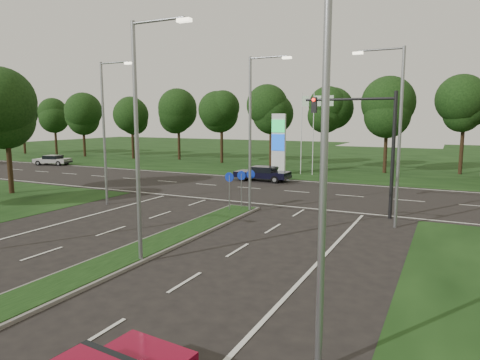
% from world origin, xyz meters
% --- Properties ---
extents(verge_far, '(160.00, 50.00, 0.02)m').
position_xyz_m(verge_far, '(0.00, 55.00, 0.00)').
color(verge_far, black).
rests_on(verge_far, ground).
extents(cross_road, '(160.00, 12.00, 0.02)m').
position_xyz_m(cross_road, '(0.00, 24.00, 0.00)').
color(cross_road, black).
rests_on(cross_road, ground).
extents(median_kerb, '(2.00, 26.00, 0.12)m').
position_xyz_m(median_kerb, '(0.00, 4.00, 0.06)').
color(median_kerb, slate).
rests_on(median_kerb, ground).
extents(streetlight_median_near, '(2.53, 0.22, 9.00)m').
position_xyz_m(streetlight_median_near, '(1.00, 6.00, 5.08)').
color(streetlight_median_near, gray).
rests_on(streetlight_median_near, ground).
extents(streetlight_median_far, '(2.53, 0.22, 9.00)m').
position_xyz_m(streetlight_median_far, '(1.00, 16.00, 5.08)').
color(streetlight_median_far, gray).
rests_on(streetlight_median_far, ground).
extents(streetlight_left_far, '(2.53, 0.22, 9.00)m').
position_xyz_m(streetlight_left_far, '(-8.30, 14.00, 5.08)').
color(streetlight_left_far, gray).
rests_on(streetlight_left_far, ground).
extents(streetlight_right_far, '(2.53, 0.22, 9.00)m').
position_xyz_m(streetlight_right_far, '(8.80, 16.00, 5.08)').
color(streetlight_right_far, gray).
rests_on(streetlight_right_far, ground).
extents(streetlight_right_near, '(2.53, 0.22, 9.00)m').
position_xyz_m(streetlight_right_near, '(8.80, 2.00, 5.08)').
color(streetlight_right_near, gray).
rests_on(streetlight_right_near, ground).
extents(traffic_signal, '(5.10, 0.42, 7.00)m').
position_xyz_m(traffic_signal, '(7.19, 18.00, 4.65)').
color(traffic_signal, black).
rests_on(traffic_signal, ground).
extents(median_signs, '(1.16, 1.76, 2.38)m').
position_xyz_m(median_signs, '(0.00, 16.40, 1.71)').
color(median_signs, gray).
rests_on(median_signs, ground).
extents(gas_pylon, '(5.80, 1.26, 8.00)m').
position_xyz_m(gas_pylon, '(-3.79, 33.05, 3.20)').
color(gas_pylon, silver).
rests_on(gas_pylon, ground).
extents(tree_left_far, '(5.20, 5.20, 8.86)m').
position_xyz_m(tree_left_far, '(-17.90, 13.93, 6.11)').
color(tree_left_far, black).
rests_on(tree_left_far, ground).
extents(treeline_far, '(6.00, 6.00, 9.90)m').
position_xyz_m(treeline_far, '(0.10, 39.93, 6.83)').
color(treeline_far, black).
rests_on(treeline_far, ground).
extents(navy_sedan, '(4.84, 2.09, 1.32)m').
position_xyz_m(navy_sedan, '(-3.56, 28.00, 0.71)').
color(navy_sedan, black).
rests_on(navy_sedan, ground).
extents(far_car_a, '(4.47, 2.82, 1.19)m').
position_xyz_m(far_car_a, '(-31.29, 29.01, 0.64)').
color(far_car_a, '#ADADAD').
rests_on(far_car_a, ground).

